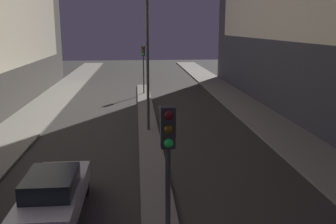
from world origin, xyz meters
name	(u,v)px	position (x,y,z in m)	size (l,w,h in m)	color
median_strip	(148,128)	(0.00, 18.02, 0.07)	(1.17, 34.04, 0.14)	#66605B
traffic_light_near	(168,158)	(0.00, 3.84, 3.31)	(0.32, 0.42, 4.30)	#383838
traffic_light_mid	(143,58)	(0.00, 29.87, 3.31)	(0.32, 0.42, 4.30)	#383838
street_lamp	(147,22)	(0.00, 17.48, 6.31)	(0.55, 0.55, 8.99)	#383838
car_left_lane	(54,194)	(-3.39, 7.67, 0.80)	(1.78, 4.67, 1.59)	#B2B2B7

